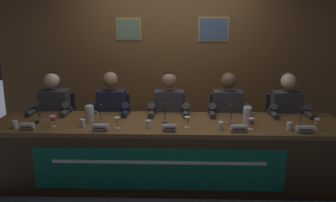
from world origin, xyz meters
TOP-DOWN VIEW (x-y plane):
  - ground_plane at (0.00, 0.00)m, footprint 12.00×12.00m
  - wall_back_panelled at (0.00, 1.52)m, footprint 5.20×0.14m
  - conference_table at (-0.00, -0.12)m, footprint 4.00×0.87m
  - chair_far_left at (-1.48, 0.62)m, footprint 0.44×0.45m
  - panelist_far_left at (-1.48, 0.42)m, footprint 0.51×0.48m
  - nameplate_far_left at (-1.51, -0.33)m, footprint 0.15×0.06m
  - juice_glass_far_left at (-1.26, -0.20)m, footprint 0.06×0.06m
  - water_cup_far_left at (-1.66, -0.26)m, footprint 0.06×0.06m
  - microphone_far_left at (-1.50, -0.04)m, footprint 0.06×0.17m
  - chair_left at (-0.74, 0.62)m, footprint 0.44×0.45m
  - panelist_left at (-0.74, 0.42)m, footprint 0.51×0.48m
  - nameplate_left at (-0.71, -0.34)m, footprint 0.17×0.06m
  - juice_glass_left at (-0.55, -0.24)m, footprint 0.06×0.06m
  - water_cup_left at (-0.94, -0.20)m, footprint 0.06×0.06m
  - microphone_left at (-0.76, -0.10)m, footprint 0.06×0.17m
  - chair_center at (0.00, 0.62)m, footprint 0.44×0.45m
  - panelist_center at (0.00, 0.42)m, footprint 0.51×0.48m
  - nameplate_center at (0.02, -0.33)m, footprint 0.15×0.06m
  - juice_glass_center at (0.22, -0.19)m, footprint 0.06×0.06m
  - water_cup_center at (-0.21, -0.22)m, footprint 0.06×0.06m
  - microphone_center at (-0.03, -0.05)m, footprint 0.06×0.17m
  - chair_right at (0.74, 0.62)m, footprint 0.44×0.45m
  - panelist_right at (0.74, 0.42)m, footprint 0.51×0.48m
  - nameplate_right at (0.76, -0.33)m, footprint 0.18×0.06m
  - juice_glass_right at (0.91, -0.22)m, footprint 0.06×0.06m
  - water_cup_right at (0.58, -0.24)m, footprint 0.06×0.06m
  - microphone_right at (0.71, -0.08)m, footprint 0.06×0.17m
  - chair_far_right at (1.48, 0.62)m, footprint 0.44×0.45m
  - panelist_far_right at (1.48, 0.42)m, footprint 0.51×0.48m
  - nameplate_far_right at (1.46, -0.34)m, footprint 0.20×0.06m
  - juice_glass_far_right at (1.61, -0.22)m, footprint 0.06×0.06m
  - water_cup_far_right at (1.31, -0.24)m, footprint 0.06×0.06m
  - microphone_far_right at (1.48, -0.10)m, footprint 0.06×0.17m
  - water_pitcher_left_side at (-0.90, -0.02)m, footprint 0.15×0.10m
  - water_pitcher_right_side at (0.90, -0.02)m, footprint 0.15×0.10m

SIDE VIEW (x-z plane):
  - ground_plane at x=0.00m, z-range 0.00..0.00m
  - chair_far_left at x=-1.48m, z-range -0.01..0.89m
  - chair_left at x=-0.74m, z-range -0.01..0.89m
  - chair_center at x=0.00m, z-range -0.01..0.89m
  - chair_right at x=0.74m, z-range -0.01..0.89m
  - chair_far_right at x=1.48m, z-range -0.01..0.89m
  - conference_table at x=0.00m, z-range 0.15..0.89m
  - panelist_far_left at x=-1.48m, z-range 0.10..1.33m
  - panelist_left at x=-0.74m, z-range 0.10..1.33m
  - panelist_center at x=0.00m, z-range 0.10..1.33m
  - panelist_right at x=0.74m, z-range 0.10..1.33m
  - panelist_far_right at x=1.48m, z-range 0.10..1.33m
  - water_cup_far_left at x=-1.66m, z-range 0.73..0.82m
  - water_cup_left at x=-0.94m, z-range 0.73..0.82m
  - water_cup_center at x=-0.21m, z-range 0.73..0.82m
  - water_cup_right at x=0.58m, z-range 0.73..0.82m
  - water_cup_far_right at x=1.31m, z-range 0.73..0.82m
  - nameplate_center at x=0.02m, z-range 0.74..0.82m
  - nameplate_far_right at x=1.46m, z-range 0.74..0.82m
  - nameplate_far_left at x=-1.51m, z-range 0.74..0.82m
  - nameplate_left at x=-0.71m, z-range 0.74..0.82m
  - nameplate_right at x=0.76m, z-range 0.74..0.82m
  - microphone_far_left at x=-1.50m, z-range 0.70..0.92m
  - microphone_left at x=-0.76m, z-range 0.70..0.92m
  - microphone_center at x=-0.03m, z-range 0.70..0.92m
  - microphone_right at x=0.71m, z-range 0.70..0.92m
  - microphone_far_right at x=1.48m, z-range 0.70..0.92m
  - juice_glass_far_left at x=-1.26m, z-range 0.76..0.89m
  - juice_glass_left at x=-0.55m, z-range 0.76..0.89m
  - juice_glass_center at x=0.22m, z-range 0.76..0.89m
  - juice_glass_right at x=0.91m, z-range 0.76..0.89m
  - juice_glass_far_right at x=1.61m, z-range 0.76..0.89m
  - water_pitcher_left_side at x=-0.90m, z-range 0.73..0.94m
  - water_pitcher_right_side at x=0.90m, z-range 0.73..0.94m
  - wall_back_panelled at x=0.00m, z-range 0.00..2.60m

